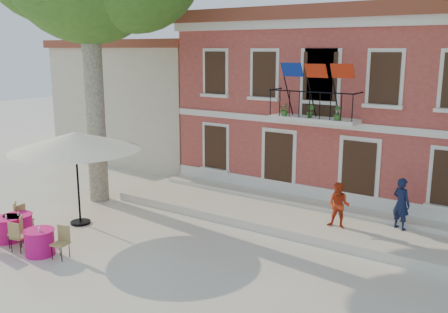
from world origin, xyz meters
TOP-DOWN VIEW (x-y plane):
  - ground at (0.00, 0.00)m, footprint 90.00×90.00m
  - main_building at (2.00, 9.99)m, footprint 13.50×9.59m
  - neighbor_west at (-9.50, 11.00)m, footprint 9.40×9.40m
  - terrace at (2.00, 4.40)m, footprint 14.00×3.40m
  - patio_umbrella at (-4.10, -0.05)m, footprint 4.36×4.36m
  - pedestrian_navy at (5.41, 4.90)m, footprint 0.72×0.61m
  - pedestrian_orange at (3.73, 3.89)m, footprint 0.77×0.62m
  - cafe_table_0 at (-2.92, -2.51)m, footprint 1.97×0.90m
  - cafe_table_1 at (-4.68, -2.03)m, footprint 1.72×1.58m
  - cafe_table_2 at (-4.72, -2.42)m, footprint 0.90×1.96m

SIDE VIEW (x-z plane):
  - ground at x=0.00m, z-range 0.00..0.00m
  - terrace at x=2.00m, z-range 0.00..0.30m
  - cafe_table_0 at x=-2.92m, z-range -0.05..0.90m
  - cafe_table_1 at x=-4.68m, z-range -0.05..0.90m
  - cafe_table_2 at x=-4.72m, z-range -0.05..0.90m
  - pedestrian_orange at x=3.73m, z-range 0.30..1.79m
  - pedestrian_navy at x=5.41m, z-range 0.30..1.98m
  - patio_umbrella at x=-4.10m, z-range 1.29..4.53m
  - neighbor_west at x=-9.50m, z-range 0.02..6.42m
  - main_building at x=2.00m, z-range 0.03..7.53m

